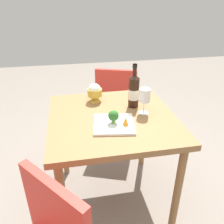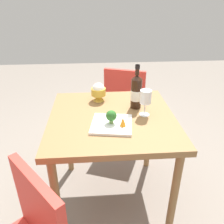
{
  "view_description": "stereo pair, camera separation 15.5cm",
  "coord_description": "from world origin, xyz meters",
  "px_view_note": "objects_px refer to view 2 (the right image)",
  "views": [
    {
      "loc": [
        0.26,
        1.35,
        1.51
      ],
      "look_at": [
        0.0,
        0.0,
        0.79
      ],
      "focal_mm": 37.18,
      "sensor_mm": 36.0,
      "label": 1
    },
    {
      "loc": [
        0.1,
        1.37,
        1.51
      ],
      "look_at": [
        0.0,
        0.0,
        0.79
      ],
      "focal_mm": 37.18,
      "sensor_mm": 36.0,
      "label": 2
    }
  ],
  "objects_px": {
    "wine_bottle": "(136,92)",
    "broccoli_floret": "(111,116)",
    "wine_glass": "(146,97)",
    "serving_plate": "(112,124)",
    "rice_bowl": "(98,92)",
    "carrot_garnish_left": "(123,122)",
    "chair_by_wall": "(126,98)"
  },
  "relations": [
    {
      "from": "chair_by_wall",
      "to": "wine_bottle",
      "type": "bearing_deg",
      "value": -72.06
    },
    {
      "from": "broccoli_floret",
      "to": "carrot_garnish_left",
      "type": "xyz_separation_m",
      "value": [
        -0.07,
        0.04,
        -0.02
      ]
    },
    {
      "from": "chair_by_wall",
      "to": "wine_glass",
      "type": "distance_m",
      "value": 0.87
    },
    {
      "from": "wine_glass",
      "to": "broccoli_floret",
      "type": "relative_size",
      "value": 2.09
    },
    {
      "from": "serving_plate",
      "to": "broccoli_floret",
      "type": "relative_size",
      "value": 3.33
    },
    {
      "from": "wine_glass",
      "to": "rice_bowl",
      "type": "height_order",
      "value": "wine_glass"
    },
    {
      "from": "serving_plate",
      "to": "broccoli_floret",
      "type": "distance_m",
      "value": 0.06
    },
    {
      "from": "wine_glass",
      "to": "wine_bottle",
      "type": "bearing_deg",
      "value": -70.5
    },
    {
      "from": "wine_bottle",
      "to": "broccoli_floret",
      "type": "distance_m",
      "value": 0.31
    },
    {
      "from": "wine_glass",
      "to": "carrot_garnish_left",
      "type": "distance_m",
      "value": 0.25
    },
    {
      "from": "wine_glass",
      "to": "rice_bowl",
      "type": "relative_size",
      "value": 1.26
    },
    {
      "from": "wine_glass",
      "to": "chair_by_wall",
      "type": "bearing_deg",
      "value": -88.46
    },
    {
      "from": "chair_by_wall",
      "to": "broccoli_floret",
      "type": "relative_size",
      "value": 9.91
    },
    {
      "from": "rice_bowl",
      "to": "serving_plate",
      "type": "distance_m",
      "value": 0.39
    },
    {
      "from": "rice_bowl",
      "to": "broccoli_floret",
      "type": "bearing_deg",
      "value": 100.56
    },
    {
      "from": "serving_plate",
      "to": "broccoli_floret",
      "type": "bearing_deg",
      "value": -38.12
    },
    {
      "from": "chair_by_wall",
      "to": "rice_bowl",
      "type": "height_order",
      "value": "rice_bowl"
    },
    {
      "from": "wine_glass",
      "to": "rice_bowl",
      "type": "bearing_deg",
      "value": -40.12
    },
    {
      "from": "rice_bowl",
      "to": "serving_plate",
      "type": "height_order",
      "value": "rice_bowl"
    },
    {
      "from": "chair_by_wall",
      "to": "wine_bottle",
      "type": "distance_m",
      "value": 0.76
    },
    {
      "from": "chair_by_wall",
      "to": "carrot_garnish_left",
      "type": "height_order",
      "value": "chair_by_wall"
    },
    {
      "from": "chair_by_wall",
      "to": "rice_bowl",
      "type": "xyz_separation_m",
      "value": [
        0.28,
        0.53,
        0.3
      ]
    },
    {
      "from": "wine_glass",
      "to": "serving_plate",
      "type": "xyz_separation_m",
      "value": [
        0.23,
        0.12,
        -0.12
      ]
    },
    {
      "from": "wine_bottle",
      "to": "carrot_garnish_left",
      "type": "height_order",
      "value": "wine_bottle"
    },
    {
      "from": "serving_plate",
      "to": "wine_bottle",
      "type": "bearing_deg",
      "value": -128.43
    },
    {
      "from": "broccoli_floret",
      "to": "chair_by_wall",
      "type": "bearing_deg",
      "value": -103.23
    },
    {
      "from": "rice_bowl",
      "to": "broccoli_floret",
      "type": "distance_m",
      "value": 0.38
    },
    {
      "from": "serving_plate",
      "to": "broccoli_floret",
      "type": "xyz_separation_m",
      "value": [
        0.0,
        -0.0,
        0.06
      ]
    },
    {
      "from": "wine_bottle",
      "to": "carrot_garnish_left",
      "type": "xyz_separation_m",
      "value": [
        0.13,
        0.28,
        -0.08
      ]
    },
    {
      "from": "chair_by_wall",
      "to": "rice_bowl",
      "type": "relative_size",
      "value": 6.0
    },
    {
      "from": "rice_bowl",
      "to": "carrot_garnish_left",
      "type": "relative_size",
      "value": 2.39
    },
    {
      "from": "rice_bowl",
      "to": "broccoli_floret",
      "type": "height_order",
      "value": "rice_bowl"
    }
  ]
}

